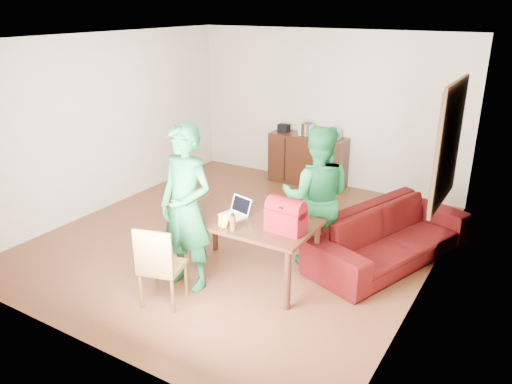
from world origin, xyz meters
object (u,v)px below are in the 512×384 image
Objects in this scene: chair at (163,281)px; person_near at (186,208)px; laptop at (233,213)px; table at (247,226)px; bottle at (233,222)px; person_far at (317,197)px; red_bag at (286,218)px; sofa at (390,235)px.

person_near is at bearing 74.91° from chair.
table is at bearing 25.64° from laptop.
bottle reaches higher than chair.
person_far is at bearing 61.82° from laptop.
bottle is at bearing -41.12° from laptop.
red_bag reaches higher than table.
person_near is 5.60× the size of laptop.
red_bag reaches higher than sofa.
red_bag reaches higher than laptop.
person_far is at bearing 145.18° from sofa.
chair is 4.85× the size of bottle.
person_near reaches higher than red_bag.
person_near is 0.55m from bottle.
chair is at bearing -117.67° from table.
sofa is at bearing 43.60° from table.
laptop is at bearing -169.90° from table.
sofa is (0.78, 1.36, -0.57)m from red_bag.
person_far reaches higher than table.
chair is 0.99m from bottle.
laptop is 0.15× the size of sofa.
person_near is at bearing -109.22° from laptop.
person_far is (0.54, 0.74, 0.22)m from table.
chair is 0.49× the size of person_near.
red_bag is at bearing 169.84° from sofa.
person_near is 9.92× the size of bottle.
table is 1.14m from chair.
table is 1.88m from sofa.
laptop is 1.77× the size of bottle.
laptop is at bearing 60.66° from person_near.
person_near reaches higher than chair.
laptop reaches higher than table.
table is at bearing 154.08° from sofa.
laptop is (-0.72, -0.77, -0.09)m from person_far.
person_near reaches higher than table.
red_bag is at bearing 27.11° from person_near.
person_near reaches higher than person_far.
red_bag reaches higher than bottle.
laptop is at bearing 178.93° from red_bag.
laptop is at bearing 151.22° from sofa.
chair is at bearing -93.68° from laptop.
laptop is (0.31, 0.46, -0.16)m from person_near.
table is 0.94m from person_far.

